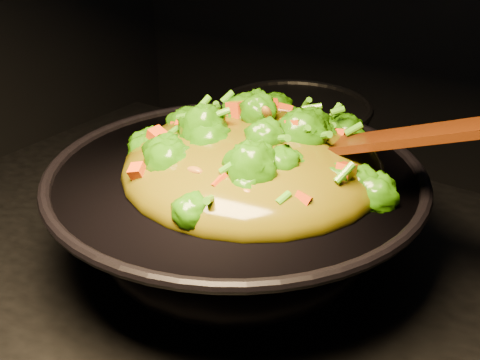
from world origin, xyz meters
The scene contains 4 objects.
wok centered at (-0.06, 0.07, 0.97)m, with size 0.47×0.47×0.13m, color black, non-canonical shape.
stir_fry centered at (-0.04, 0.09, 1.09)m, with size 0.33×0.33×0.11m, color #266607, non-canonical shape.
spatula centered at (0.09, 0.13, 1.09)m, with size 0.36×0.05×0.01m, color #341405.
back_pot centered at (-0.12, 0.32, 0.97)m, with size 0.24×0.24×0.14m, color black.
Camera 1 is at (0.33, -0.48, 1.38)m, focal length 45.00 mm.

